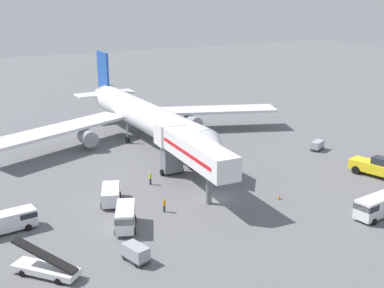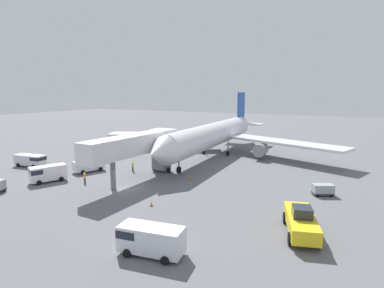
% 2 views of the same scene
% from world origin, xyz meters
% --- Properties ---
extents(ground_plane, '(300.00, 300.00, 0.00)m').
position_xyz_m(ground_plane, '(0.00, 0.00, 0.00)').
color(ground_plane, slate).
extents(airplane_at_gate, '(50.67, 46.86, 12.67)m').
position_xyz_m(airplane_at_gate, '(1.71, 25.89, 4.30)').
color(airplane_at_gate, silver).
rests_on(airplane_at_gate, ground).
extents(jet_bridge, '(4.01, 17.75, 6.85)m').
position_xyz_m(jet_bridge, '(-1.13, 4.31, 5.08)').
color(jet_bridge, silver).
rests_on(jet_bridge, ground).
extents(pushback_tug, '(4.20, 7.43, 2.72)m').
position_xyz_m(pushback_tug, '(22.69, -3.41, 1.25)').
color(pushback_tug, yellow).
rests_on(pushback_tug, ground).
extents(service_van_near_center, '(3.60, 5.14, 2.34)m').
position_xyz_m(service_van_near_center, '(-12.14, -2.57, 1.33)').
color(service_van_near_center, white).
rests_on(service_van_near_center, ground).
extents(service_van_near_right, '(5.43, 2.84, 2.34)m').
position_xyz_m(service_van_near_right, '(12.57, -12.56, 1.33)').
color(service_van_near_right, silver).
rests_on(service_van_near_right, ground).
extents(service_van_rear_left, '(5.73, 2.70, 2.05)m').
position_xyz_m(service_van_rear_left, '(-22.73, 2.46, 1.18)').
color(service_van_rear_left, silver).
rests_on(service_van_rear_left, ground).
extents(service_van_far_center, '(3.52, 5.16, 1.85)m').
position_xyz_m(service_van_far_center, '(-11.21, 4.69, 1.07)').
color(service_van_far_center, silver).
rests_on(service_van_far_center, ground).
extents(baggage_cart_far_left, '(2.76, 2.25, 1.43)m').
position_xyz_m(baggage_cart_far_left, '(23.52, 9.13, 0.79)').
color(baggage_cart_far_left, '#38383D').
rests_on(baggage_cart_far_left, ground).
extents(ground_crew_worker_foreground, '(0.44, 0.44, 1.71)m').
position_xyz_m(ground_crew_worker_foreground, '(-4.93, 7.76, 0.91)').
color(ground_crew_worker_foreground, '#1E2333').
rests_on(ground_crew_worker_foreground, ground).
extents(ground_crew_worker_midground, '(0.42, 0.42, 1.63)m').
position_xyz_m(ground_crew_worker_midground, '(-6.86, -0.61, 0.86)').
color(ground_crew_worker_midground, '#1E2333').
rests_on(ground_crew_worker_midground, ground).
extents(safety_cone_alpha, '(0.39, 0.39, 0.59)m').
position_xyz_m(safety_cone_alpha, '(5.60, 7.93, 0.29)').
color(safety_cone_alpha, black).
rests_on(safety_cone_alpha, ground).
extents(safety_cone_bravo, '(0.36, 0.36, 0.55)m').
position_xyz_m(safety_cone_bravo, '(6.61, -3.69, 0.27)').
color(safety_cone_bravo, black).
rests_on(safety_cone_bravo, ground).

